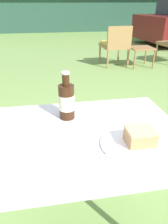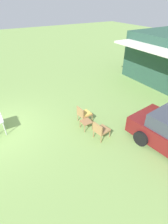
# 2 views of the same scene
# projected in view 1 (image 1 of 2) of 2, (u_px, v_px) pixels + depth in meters

# --- Properties ---
(wicker_chair_cushioned) EXTENTS (0.53, 0.59, 0.79)m
(wicker_chair_cushioned) POSITION_uv_depth(u_px,v_px,m) (115.00, 44.00, 4.37)
(wicker_chair_cushioned) COLOR #9E7547
(wicker_chair_cushioned) RESTS_ON ground_plane
(garden_side_table) EXTENTS (0.44, 0.43, 0.38)m
(garden_side_table) POSITION_uv_depth(u_px,v_px,m) (141.00, 50.00, 4.34)
(garden_side_table) COLOR #996B42
(garden_side_table) RESTS_ON ground_plane
(patio_table) EXTENTS (0.85, 0.65, 0.69)m
(patio_table) POSITION_uv_depth(u_px,v_px,m) (88.00, 146.00, 0.99)
(patio_table) COLOR silver
(patio_table) RESTS_ON ground_plane
(cake_on_plate) EXTENTS (0.25, 0.25, 0.07)m
(cake_on_plate) POSITION_uv_depth(u_px,v_px,m) (136.00, 140.00, 0.86)
(cake_on_plate) COLOR white
(cake_on_plate) RESTS_ON patio_table
(cola_bottle_near) EXTENTS (0.08, 0.08, 0.23)m
(cola_bottle_near) POSITION_uv_depth(u_px,v_px,m) (67.00, 101.00, 1.04)
(cola_bottle_near) COLOR #381E0F
(cola_bottle_near) RESTS_ON patio_table
(fork) EXTENTS (0.18, 0.09, 0.01)m
(fork) POSITION_uv_depth(u_px,v_px,m) (120.00, 149.00, 0.84)
(fork) COLOR silver
(fork) RESTS_ON patio_table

